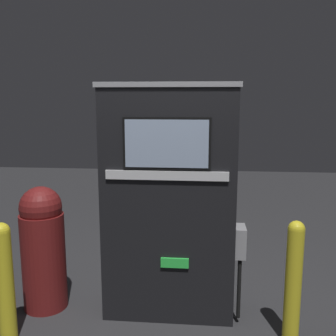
# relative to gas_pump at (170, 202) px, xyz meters

# --- Properties ---
(ground_plane) EXTENTS (14.00, 14.00, 0.00)m
(ground_plane) POSITION_rel_gas_pump_xyz_m (-0.00, -0.22, -0.99)
(ground_plane) COLOR #2D2D30
(gas_pump) EXTENTS (1.19, 0.48, 1.97)m
(gas_pump) POSITION_rel_gas_pump_xyz_m (0.00, 0.00, 0.00)
(gas_pump) COLOR black
(gas_pump) RESTS_ON ground_plane
(safety_bollard) EXTENTS (0.12, 0.12, 0.97)m
(safety_bollard) POSITION_rel_gas_pump_xyz_m (0.97, -0.37, -0.48)
(safety_bollard) COLOR yellow
(safety_bollard) RESTS_ON ground_plane
(trash_bin) EXTENTS (0.38, 0.38, 1.10)m
(trash_bin) POSITION_rel_gas_pump_xyz_m (-1.11, -0.04, -0.42)
(trash_bin) COLOR maroon
(trash_bin) RESTS_ON ground_plane
(safety_bollard_far) EXTENTS (0.13, 0.13, 0.94)m
(safety_bollard_far) POSITION_rel_gas_pump_xyz_m (-1.20, -0.54, -0.49)
(safety_bollard_far) COLOR yellow
(safety_bollard_far) RESTS_ON ground_plane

